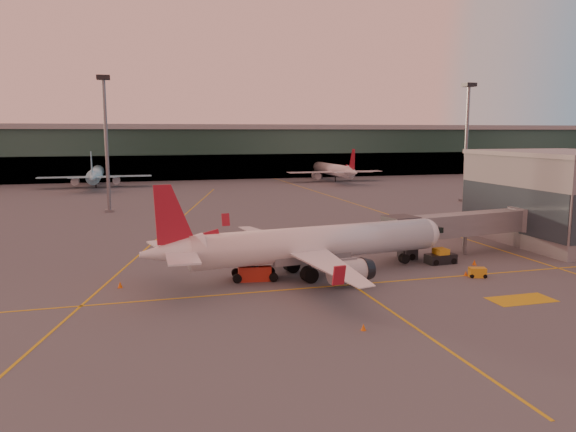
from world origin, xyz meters
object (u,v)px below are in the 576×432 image
object	(u,v)px
main_airplane	(307,245)
catering_truck	(252,255)
gpu_cart	(477,273)
pushback_tug	(441,257)

from	to	relation	value
main_airplane	catering_truck	world-z (taller)	main_airplane
main_airplane	gpu_cart	size ratio (longest dim) A/B	17.31
gpu_cart	main_airplane	bearing A→B (deg)	179.58
main_airplane	pushback_tug	world-z (taller)	main_airplane
main_airplane	pushback_tug	size ratio (longest dim) A/B	9.67
pushback_tug	main_airplane	bearing A→B (deg)	-179.39
main_airplane	catering_truck	xyz separation A→B (m)	(-5.93, 0.30, -0.71)
main_airplane	catering_truck	distance (m)	5.98
catering_truck	pushback_tug	world-z (taller)	catering_truck
main_airplane	catering_truck	bearing A→B (deg)	169.85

